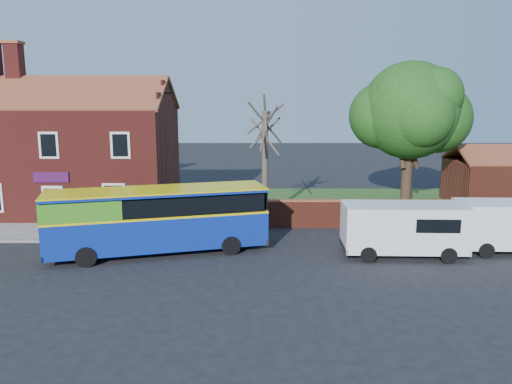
{
  "coord_description": "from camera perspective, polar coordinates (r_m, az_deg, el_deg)",
  "views": [
    {
      "loc": [
        4.63,
        -20.3,
        7.24
      ],
      "look_at": [
        4.58,
        5.0,
        2.42
      ],
      "focal_mm": 35.0,
      "sensor_mm": 36.0,
      "label": 1
    }
  ],
  "objects": [
    {
      "name": "kerb",
      "position": [
        27.88,
        -24.66,
        -5.13
      ],
      "size": [
        18.0,
        0.15,
        0.14
      ],
      "primitive_type": "cube",
      "color": "slate",
      "rests_on": "ground"
    },
    {
      "name": "ground",
      "position": [
        22.04,
        -12.16,
        -8.64
      ],
      "size": [
        120.0,
        120.0,
        0.0
      ],
      "primitive_type": "plane",
      "color": "black",
      "rests_on": "ground"
    },
    {
      "name": "van_near",
      "position": [
        23.95,
        16.54,
        -3.88
      ],
      "size": [
        5.58,
        2.43,
        2.42
      ],
      "rotation": [
        0.0,
        0.0,
        -0.03
      ],
      "color": "white",
      "rests_on": "ground"
    },
    {
      "name": "pavement",
      "position": [
        29.42,
        -23.25,
        -4.24
      ],
      "size": [
        18.0,
        3.5,
        0.12
      ],
      "primitive_type": "cube",
      "color": "gray",
      "rests_on": "ground"
    },
    {
      "name": "boundary_wall",
      "position": [
        29.27,
        16.74,
        -2.37
      ],
      "size": [
        22.0,
        0.38,
        1.6
      ],
      "color": "maroon",
      "rests_on": "ground"
    },
    {
      "name": "bus",
      "position": [
        23.7,
        -11.92,
        -2.86
      ],
      "size": [
        10.37,
        5.12,
        3.06
      ],
      "rotation": [
        0.0,
        0.0,
        0.27
      ],
      "color": "#0D2998",
      "rests_on": "ground"
    },
    {
      "name": "shop_building",
      "position": [
        34.08,
        -19.93,
        3.69
      ],
      "size": [
        12.3,
        8.13,
        10.5
      ],
      "color": "maroon",
      "rests_on": "ground"
    },
    {
      "name": "bare_tree",
      "position": [
        29.76,
        1.03,
        3.78
      ],
      "size": [
        2.64,
        3.14,
        7.03
      ],
      "color": "#4C4238",
      "rests_on": "ground"
    },
    {
      "name": "grass_strip",
      "position": [
        35.08,
        13.91,
        -1.41
      ],
      "size": [
        26.0,
        12.0,
        0.04
      ],
      "primitive_type": "cube",
      "color": "#426B28",
      "rests_on": "ground"
    },
    {
      "name": "large_tree",
      "position": [
        33.56,
        17.25,
        8.57
      ],
      "size": [
        7.79,
        6.16,
        9.5
      ],
      "color": "black",
      "rests_on": "ground"
    }
  ]
}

